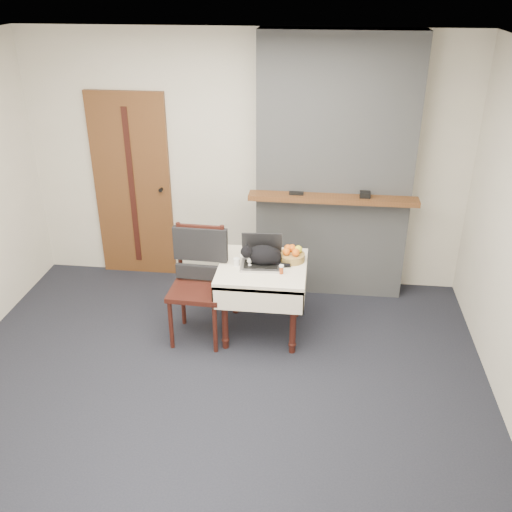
{
  "coord_description": "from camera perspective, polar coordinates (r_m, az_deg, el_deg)",
  "views": [
    {
      "loc": [
        0.77,
        -3.56,
        3.04
      ],
      "look_at": [
        0.25,
        0.88,
        0.81
      ],
      "focal_mm": 40.0,
      "sensor_mm": 36.0,
      "label": 1
    }
  ],
  "objects": [
    {
      "name": "ground",
      "position": [
        4.74,
        -4.33,
        -13.45
      ],
      "size": [
        4.5,
        4.5,
        0.0
      ],
      "primitive_type": "plane",
      "color": "black",
      "rests_on": "ground"
    },
    {
      "name": "room_shell",
      "position": [
        4.29,
        -3.98,
        9.12
      ],
      "size": [
        4.52,
        4.01,
        2.61
      ],
      "color": "beige",
      "rests_on": "ground"
    },
    {
      "name": "door",
      "position": [
        6.22,
        -12.23,
        6.75
      ],
      "size": [
        0.82,
        0.1,
        2.0
      ],
      "color": "brown",
      "rests_on": "ground"
    },
    {
      "name": "chimney",
      "position": [
        5.68,
        7.8,
        8.4
      ],
      "size": [
        1.62,
        0.48,
        2.6
      ],
      "color": "gray",
      "rests_on": "ground"
    },
    {
      "name": "side_table",
      "position": [
        5.13,
        0.66,
        -2.05
      ],
      "size": [
        0.78,
        0.78,
        0.7
      ],
      "color": "black",
      "rests_on": "ground"
    },
    {
      "name": "laptop",
      "position": [
        5.08,
        0.54,
        -0.08
      ],
      "size": [
        0.38,
        0.33,
        0.27
      ],
      "rotation": [
        0.0,
        0.0,
        0.06
      ],
      "color": "#B7B7BC",
      "rests_on": "side_table"
    },
    {
      "name": "cat",
      "position": [
        5.05,
        0.8,
        0.05
      ],
      "size": [
        0.46,
        0.25,
        0.22
      ],
      "rotation": [
        0.0,
        0.0,
        0.27
      ],
      "color": "black",
      "rests_on": "side_table"
    },
    {
      "name": "cream_jar",
      "position": [
        5.07,
        -1.96,
        -0.59
      ],
      "size": [
        0.06,
        0.06,
        0.07
      ],
      "primitive_type": "cylinder",
      "color": "white",
      "rests_on": "side_table"
    },
    {
      "name": "pill_bottle",
      "position": [
        4.93,
        2.56,
        -1.33
      ],
      "size": [
        0.04,
        0.04,
        0.08
      ],
      "color": "#983812",
      "rests_on": "side_table"
    },
    {
      "name": "fruit_basket",
      "position": [
        5.15,
        3.59,
        0.12
      ],
      "size": [
        0.24,
        0.24,
        0.14
      ],
      "color": "#B08947",
      "rests_on": "side_table"
    },
    {
      "name": "desk_clutter",
      "position": [
        5.1,
        3.11,
        -0.78
      ],
      "size": [
        0.13,
        0.03,
        0.01
      ],
      "primitive_type": "cube",
      "rotation": [
        0.0,
        0.0,
        0.13
      ],
      "color": "black",
      "rests_on": "side_table"
    },
    {
      "name": "chair",
      "position": [
        5.13,
        -5.71,
        -1.13
      ],
      "size": [
        0.49,
        0.48,
        1.05
      ],
      "rotation": [
        0.0,
        0.0,
        -0.04
      ],
      "color": "black",
      "rests_on": "ground"
    }
  ]
}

